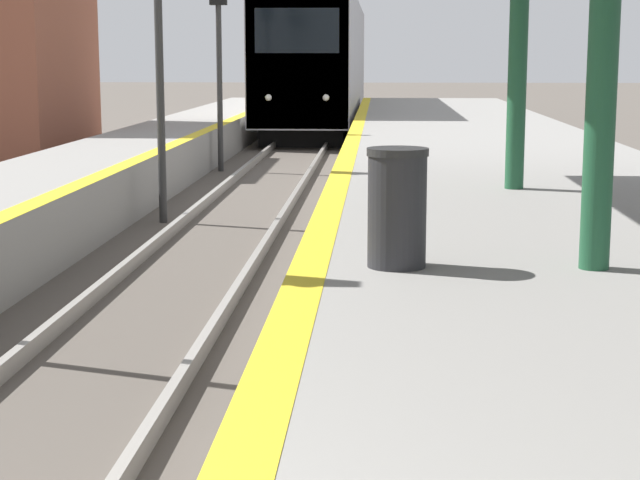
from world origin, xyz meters
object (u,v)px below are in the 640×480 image
at_px(train, 321,60).
at_px(signal_far, 219,26).
at_px(signal_mid, 158,12).
at_px(trash_bin, 397,208).

relative_size(train, signal_far, 5.18).
xyz_separation_m(train, signal_far, (-1.29, -16.43, 0.77)).
bearing_deg(signal_mid, train, 87.40).
xyz_separation_m(signal_mid, signal_far, (-0.21, 7.31, 0.00)).
height_order(signal_mid, trash_bin, signal_mid).
height_order(train, signal_mid, train).
bearing_deg(signal_far, trash_bin, -76.38).
relative_size(signal_mid, signal_far, 1.00).
bearing_deg(train, signal_far, -94.49).
bearing_deg(trash_bin, signal_mid, 114.06).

